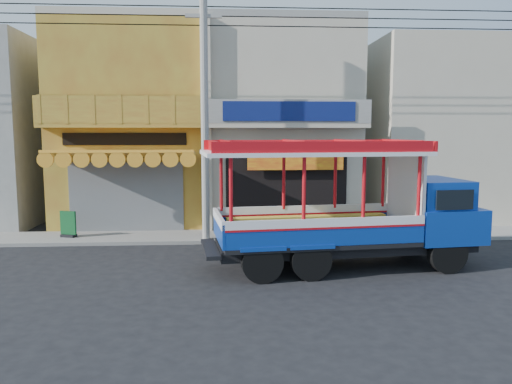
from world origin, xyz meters
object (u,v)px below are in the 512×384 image
(utility_pole, at_px, (209,95))
(songthaew_truck, at_px, (363,207))
(green_sign, at_px, (68,226))
(potted_plant_b, at_px, (330,219))
(potted_plant_a, at_px, (307,221))

(utility_pole, bearing_deg, songthaew_truck, -37.89)
(utility_pole, distance_m, green_sign, 6.79)
(potted_plant_b, bearing_deg, songthaew_truck, 146.41)
(green_sign, xyz_separation_m, potted_plant_b, (9.39, 0.20, 0.11))
(green_sign, bearing_deg, utility_pole, -7.52)
(potted_plant_b, bearing_deg, green_sign, 57.39)
(potted_plant_a, relative_size, potted_plant_b, 0.93)
(utility_pole, height_order, songthaew_truck, utility_pole)
(songthaew_truck, height_order, potted_plant_a, songthaew_truck)
(utility_pole, height_order, potted_plant_b, utility_pole)
(songthaew_truck, distance_m, potted_plant_b, 4.41)
(songthaew_truck, bearing_deg, potted_plant_a, 102.06)
(songthaew_truck, xyz_separation_m, potted_plant_b, (-0.02, 4.27, -1.11))
(potted_plant_a, distance_m, potted_plant_b, 0.88)
(green_sign, xyz_separation_m, potted_plant_a, (8.52, 0.08, 0.08))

